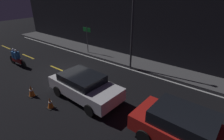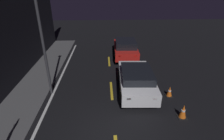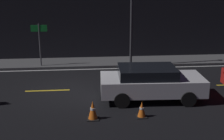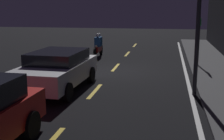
{
  "view_description": "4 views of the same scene",
  "coord_description": "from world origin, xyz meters",
  "px_view_note": "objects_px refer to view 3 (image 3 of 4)",
  "views": [
    {
      "loc": [
        9.83,
        -7.11,
        5.63
      ],
      "look_at": [
        3.85,
        0.56,
        1.1
      ],
      "focal_mm": 28.0,
      "sensor_mm": 36.0,
      "label": 1
    },
    {
      "loc": [
        -5.36,
        0.38,
        5.57
      ],
      "look_at": [
        3.94,
        -0.05,
        1.13
      ],
      "focal_mm": 28.0,
      "sensor_mm": 36.0,
      "label": 2
    },
    {
      "loc": [
        0.68,
        -13.61,
        4.85
      ],
      "look_at": [
        1.93,
        -0.33,
        0.99
      ],
      "focal_mm": 50.0,
      "sensor_mm": 36.0,
      "label": 3
    },
    {
      "loc": [
        14.04,
        2.53,
        3.02
      ],
      "look_at": [
        3.16,
        0.56,
        0.73
      ],
      "focal_mm": 50.0,
      "sensor_mm": 36.0,
      "label": 4
    }
  ],
  "objects_px": {
    "traffic_cone_near": "(93,110)",
    "traffic_cone_mid": "(142,110)",
    "sedan_white": "(151,82)",
    "shop_sign": "(39,37)",
    "street_lamp": "(132,11)"
  },
  "relations": [
    {
      "from": "traffic_cone_near",
      "to": "shop_sign",
      "type": "xyz_separation_m",
      "value": [
        -2.72,
        7.24,
        1.46
      ]
    },
    {
      "from": "sedan_white",
      "to": "street_lamp",
      "type": "height_order",
      "value": "street_lamp"
    },
    {
      "from": "sedan_white",
      "to": "shop_sign",
      "type": "distance_m",
      "value": 7.61
    },
    {
      "from": "traffic_cone_mid",
      "to": "street_lamp",
      "type": "xyz_separation_m",
      "value": [
        0.61,
        6.7,
        2.94
      ]
    },
    {
      "from": "sedan_white",
      "to": "street_lamp",
      "type": "xyz_separation_m",
      "value": [
        -0.09,
        4.91,
        2.48
      ]
    },
    {
      "from": "traffic_cone_near",
      "to": "traffic_cone_mid",
      "type": "xyz_separation_m",
      "value": [
        1.79,
        0.01,
        -0.05
      ]
    },
    {
      "from": "sedan_white",
      "to": "shop_sign",
      "type": "height_order",
      "value": "shop_sign"
    },
    {
      "from": "shop_sign",
      "to": "street_lamp",
      "type": "relative_size",
      "value": 0.42
    },
    {
      "from": "traffic_cone_near",
      "to": "traffic_cone_mid",
      "type": "distance_m",
      "value": 1.79
    },
    {
      "from": "traffic_cone_near",
      "to": "street_lamp",
      "type": "relative_size",
      "value": 0.12
    },
    {
      "from": "traffic_cone_near",
      "to": "traffic_cone_mid",
      "type": "height_order",
      "value": "traffic_cone_near"
    },
    {
      "from": "sedan_white",
      "to": "traffic_cone_near",
      "type": "xyz_separation_m",
      "value": [
        -2.49,
        -1.8,
        -0.41
      ]
    },
    {
      "from": "traffic_cone_mid",
      "to": "shop_sign",
      "type": "xyz_separation_m",
      "value": [
        -4.51,
        7.23,
        1.51
      ]
    },
    {
      "from": "traffic_cone_mid",
      "to": "shop_sign",
      "type": "distance_m",
      "value": 8.66
    },
    {
      "from": "traffic_cone_mid",
      "to": "traffic_cone_near",
      "type": "bearing_deg",
      "value": -179.62
    }
  ]
}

